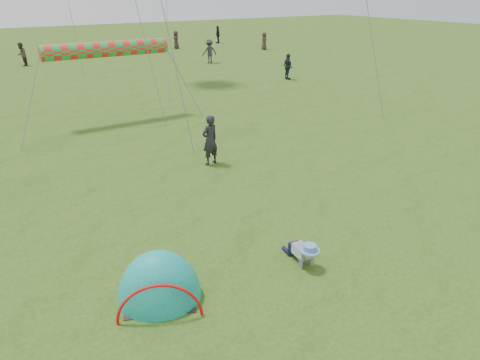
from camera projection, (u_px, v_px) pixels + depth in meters
ground at (271, 288)px, 8.39m from camera, size 140.00×140.00×0.00m
crawling_toddler at (303, 251)px, 9.03m from camera, size 0.63×0.83×0.59m
popup_tent at (160, 298)px, 8.10m from camera, size 1.94×1.79×2.03m
standing_adult at (210, 140)px, 13.97m from camera, size 0.68×0.52×1.67m
crowd_person_4 at (176, 40)px, 41.38m from camera, size 0.94×0.96×1.67m
crowd_person_8 at (218, 35)px, 45.49m from camera, size 0.64×1.11×1.77m
crowd_person_13 at (22, 54)px, 32.05m from camera, size 0.92×1.02×1.71m
crowd_person_14 at (288, 67)px, 27.31m from camera, size 0.53×0.99×1.61m
crowd_person_15 at (209, 51)px, 33.35m from camera, size 1.23×0.81×1.79m
crowd_person_16 at (264, 41)px, 40.79m from camera, size 0.81×0.92×1.59m
rainbow_tube_kite at (107, 49)px, 17.77m from camera, size 5.20×0.64×0.64m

